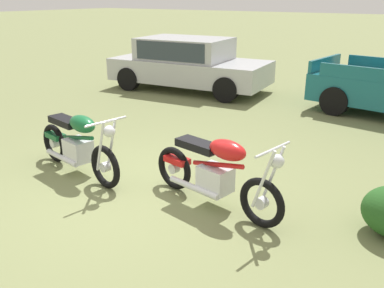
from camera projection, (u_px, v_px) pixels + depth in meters
ground_plane at (128, 193)px, 5.62m from camera, size 120.00×120.00×0.00m
motorcycle_green at (78, 144)px, 6.06m from camera, size 2.00×0.69×1.02m
motorcycle_red at (216, 172)px, 5.11m from camera, size 2.03×0.70×1.02m
car_silver at (188, 61)px, 11.48m from camera, size 4.52×2.31×1.43m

